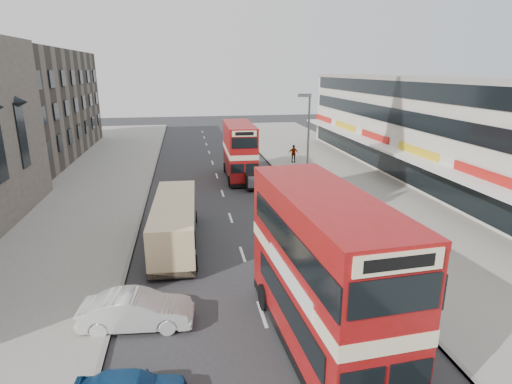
{
  "coord_description": "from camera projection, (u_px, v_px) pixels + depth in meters",
  "views": [
    {
      "loc": [
        -2.84,
        -13.05,
        9.87
      ],
      "look_at": [
        0.65,
        7.37,
        3.77
      ],
      "focal_mm": 29.26,
      "sensor_mm": 36.0,
      "label": 1
    }
  ],
  "objects": [
    {
      "name": "pedestrian_near",
      "position": [
        347.0,
        201.0,
        29.32
      ],
      "size": [
        0.73,
        0.63,
        1.67
      ],
      "primitive_type": "imported",
      "rotation": [
        0.0,
        0.0,
        3.56
      ],
      "color": "gray",
      "rests_on": "pavement_right"
    },
    {
      "name": "bus_main",
      "position": [
        323.0,
        273.0,
        14.68
      ],
      "size": [
        3.49,
        10.38,
        5.68
      ],
      "rotation": [
        0.0,
        0.0,
        3.21
      ],
      "color": "black",
      "rests_on": "ground"
    },
    {
      "name": "ground",
      "position": [
        272.0,
        344.0,
        15.59
      ],
      "size": [
        160.0,
        160.0,
        0.0
      ],
      "primitive_type": "plane",
      "color": "#28282B",
      "rests_on": "ground"
    },
    {
      "name": "pavement_left",
      "position": [
        69.0,
        200.0,
        32.54
      ],
      "size": [
        12.0,
        90.0,
        0.15
      ],
      "primitive_type": "cube",
      "color": "gray",
      "rests_on": "ground"
    },
    {
      "name": "pavement_right",
      "position": [
        359.0,
        186.0,
        36.42
      ],
      "size": [
        12.0,
        90.0,
        0.15
      ],
      "primitive_type": "cube",
      "color": "gray",
      "rests_on": "ground"
    },
    {
      "name": "cyclist",
      "position": [
        278.0,
        190.0,
        33.31
      ],
      "size": [
        0.74,
        1.89,
        1.93
      ],
      "rotation": [
        0.0,
        0.0,
        -0.05
      ],
      "color": "gray",
      "rests_on": "ground"
    },
    {
      "name": "car_right_b",
      "position": [
        273.0,
        179.0,
        36.73
      ],
      "size": [
        4.42,
        2.08,
        1.22
      ],
      "primitive_type": "imported",
      "rotation": [
        0.0,
        0.0,
        -1.56
      ],
      "color": "gold",
      "rests_on": "ground"
    },
    {
      "name": "coach",
      "position": [
        175.0,
        221.0,
        24.04
      ],
      "size": [
        2.66,
        9.32,
        2.45
      ],
      "rotation": [
        0.0,
        0.0,
        -0.03
      ],
      "color": "black",
      "rests_on": "ground"
    },
    {
      "name": "road_surface",
      "position": [
        223.0,
        193.0,
        34.5
      ],
      "size": [
        12.0,
        90.0,
        0.01
      ],
      "primitive_type": "cube",
      "color": "#28282B",
      "rests_on": "ground"
    },
    {
      "name": "kerb_right",
      "position": [
        294.0,
        189.0,
        35.47
      ],
      "size": [
        0.2,
        90.0,
        0.16
      ],
      "primitive_type": "cube",
      "color": "gray",
      "rests_on": "ground"
    },
    {
      "name": "pedestrian_far",
      "position": [
        293.0,
        154.0,
        45.16
      ],
      "size": [
        1.16,
        0.57,
        1.9
      ],
      "primitive_type": "imported",
      "rotation": [
        0.0,
        0.0,
        -0.1
      ],
      "color": "gray",
      "rests_on": "pavement_right"
    },
    {
      "name": "commercial_row",
      "position": [
        436.0,
        128.0,
        38.29
      ],
      "size": [
        9.9,
        46.2,
        9.3
      ],
      "color": "beige",
      "rests_on": "ground"
    },
    {
      "name": "brick_terrace",
      "position": [
        9.0,
        106.0,
        46.27
      ],
      "size": [
        14.0,
        28.0,
        12.0
      ],
      "primitive_type": "cube",
      "color": "#66594C",
      "rests_on": "ground"
    },
    {
      "name": "street_lamp",
      "position": [
        307.0,
        138.0,
        32.31
      ],
      "size": [
        1.0,
        0.2,
        8.12
      ],
      "color": "slate",
      "rests_on": "ground"
    },
    {
      "name": "car_right_a",
      "position": [
        292.0,
        190.0,
        32.84
      ],
      "size": [
        4.84,
        1.98,
        1.4
      ],
      "primitive_type": "imported",
      "rotation": [
        0.0,
        0.0,
        -1.57
      ],
      "color": "maroon",
      "rests_on": "ground"
    },
    {
      "name": "bus_second",
      "position": [
        240.0,
        151.0,
        38.59
      ],
      "size": [
        2.64,
        9.04,
        4.96
      ],
      "rotation": [
        0.0,
        0.0,
        3.12
      ],
      "color": "black",
      "rests_on": "ground"
    },
    {
      "name": "car_left_front",
      "position": [
        137.0,
        310.0,
        16.46
      ],
      "size": [
        4.51,
        1.9,
        1.45
      ],
      "primitive_type": "imported",
      "rotation": [
        0.0,
        0.0,
        1.49
      ],
      "color": "silver",
      "rests_on": "ground"
    },
    {
      "name": "kerb_left",
      "position": [
        147.0,
        196.0,
        33.49
      ],
      "size": [
        0.2,
        90.0,
        0.16
      ],
      "primitive_type": "cube",
      "color": "gray",
      "rests_on": "ground"
    }
  ]
}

